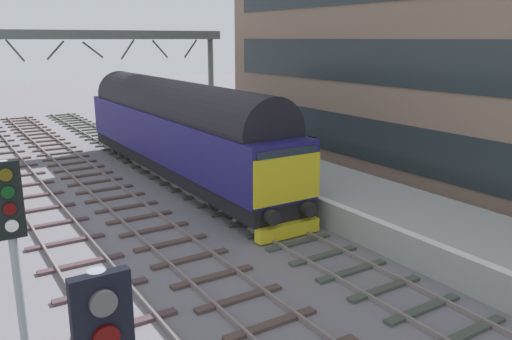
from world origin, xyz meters
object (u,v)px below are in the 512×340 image
object	(u,v)px
signal_post_mid	(15,258)
platform_number_sign	(312,155)
diesel_locomotive	(177,128)
waiting_passenger	(213,123)

from	to	relation	value
signal_post_mid	platform_number_sign	bearing A→B (deg)	28.46
signal_post_mid	diesel_locomotive	bearing A→B (deg)	56.72
signal_post_mid	waiting_passenger	world-z (taller)	signal_post_mid
diesel_locomotive	platform_number_sign	distance (m)	7.79
platform_number_sign	waiting_passenger	xyz separation A→B (m)	(1.46, 10.58, -0.38)
diesel_locomotive	waiting_passenger	xyz separation A→B (m)	(3.53, 3.07, -0.49)
diesel_locomotive	signal_post_mid	world-z (taller)	diesel_locomotive
diesel_locomotive	signal_post_mid	bearing A→B (deg)	-123.28
waiting_passenger	diesel_locomotive	bearing A→B (deg)	146.70
waiting_passenger	signal_post_mid	bearing A→B (deg)	158.89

